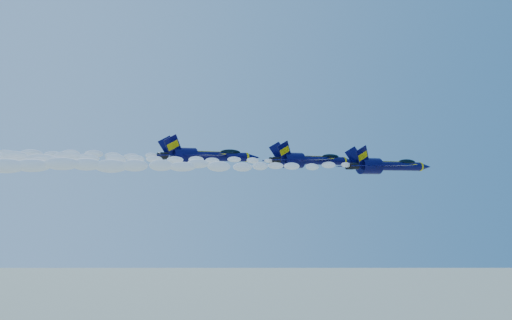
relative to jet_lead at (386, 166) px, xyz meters
name	(u,v)px	position (x,y,z in m)	size (l,w,h in m)	color
jet_lead	(386,166)	(0.00, 0.00, 0.00)	(16.36, 13.42, 6.08)	#09073A
smoke_trail_jet_lead	(186,165)	(-32.99, 0.00, -0.43)	(52.00, 1.95, 1.76)	white
jet_second	(309,160)	(-10.65, 5.46, 0.88)	(15.43, 12.66, 5.74)	#09073A
smoke_trail_jet_second	(97,159)	(-43.25, 5.46, 0.46)	(52.00, 1.84, 1.66)	white
jet_third	(205,156)	(-25.12, 13.07, 1.54)	(17.10, 14.03, 6.35)	#09073A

